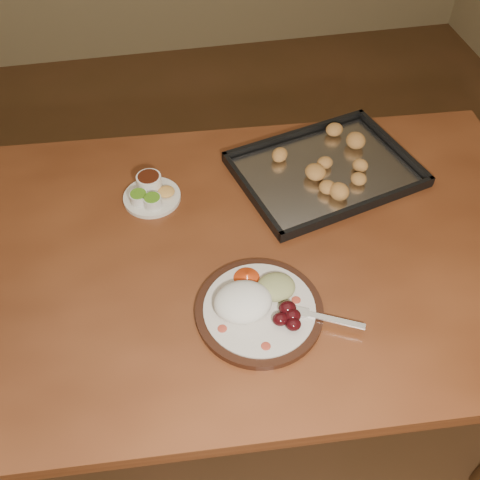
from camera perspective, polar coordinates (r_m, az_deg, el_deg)
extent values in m
plane|color=#58341E|center=(1.99, -6.69, -9.98)|extent=(4.00, 4.00, 0.00)
cube|color=brown|center=(1.25, 0.12, -1.48)|extent=(1.55, 0.99, 0.04)
cylinder|color=#4C2E16|center=(1.87, -22.65, -1.81)|extent=(0.07, 0.07, 0.71)
cylinder|color=#4C2E16|center=(1.94, 18.96, 2.00)|extent=(0.07, 0.07, 0.71)
cylinder|color=black|center=(1.12, 2.07, -7.56)|extent=(0.27, 0.27, 0.02)
cylinder|color=beige|center=(1.11, 2.08, -7.30)|extent=(0.23, 0.23, 0.01)
ellipsoid|color=#AE3C29|center=(1.08, -1.91, -9.42)|extent=(0.02, 0.02, 0.00)
ellipsoid|color=#AE3C29|center=(1.06, 2.77, -11.24)|extent=(0.02, 0.02, 0.00)
ellipsoid|color=#AE3C29|center=(1.13, 6.01, -6.38)|extent=(0.02, 0.02, 0.00)
ellipsoid|color=#AE3C29|center=(1.14, -1.78, -5.47)|extent=(0.02, 0.02, 0.00)
ellipsoid|color=white|center=(1.10, 0.29, -6.61)|extent=(0.16, 0.15, 0.06)
ellipsoid|color=#44090F|center=(1.08, 4.33, -8.42)|extent=(0.03, 0.03, 0.03)
ellipsoid|color=#44090F|center=(1.09, 5.63, -8.04)|extent=(0.03, 0.03, 0.03)
ellipsoid|color=#44090F|center=(1.10, 5.09, -7.26)|extent=(0.03, 0.03, 0.03)
ellipsoid|color=#44090F|center=(1.08, 5.72, -8.96)|extent=(0.03, 0.03, 0.03)
ellipsoid|color=tan|center=(1.13, 3.85, -5.01)|extent=(0.11, 0.10, 0.03)
cone|color=red|center=(1.15, 0.75, -3.91)|extent=(0.06, 0.06, 0.03)
cube|color=white|center=(1.11, 9.95, -8.38)|extent=(0.12, 0.07, 0.00)
cube|color=white|center=(1.11, 6.43, -7.60)|extent=(0.04, 0.03, 0.00)
cylinder|color=white|center=(1.10, 5.18, -7.72)|extent=(0.03, 0.02, 0.00)
cylinder|color=white|center=(1.11, 5.24, -7.47)|extent=(0.03, 0.02, 0.00)
cylinder|color=white|center=(1.11, 5.31, -7.23)|extent=(0.03, 0.02, 0.00)
cylinder|color=white|center=(1.11, 5.37, -6.98)|extent=(0.03, 0.02, 0.00)
cylinder|color=silver|center=(1.36, -9.36, 4.52)|extent=(0.14, 0.14, 0.01)
cylinder|color=silver|center=(1.34, -10.73, 4.45)|extent=(0.04, 0.04, 0.03)
cylinder|color=#4F8D1C|center=(1.33, -10.81, 4.86)|extent=(0.04, 0.04, 0.00)
cylinder|color=silver|center=(1.32, -9.30, 4.07)|extent=(0.04, 0.04, 0.03)
cylinder|color=#4F8D1C|center=(1.31, -9.37, 4.49)|extent=(0.04, 0.04, 0.00)
cylinder|color=white|center=(1.37, -9.65, 6.14)|extent=(0.06, 0.06, 0.04)
cylinder|color=#3E160B|center=(1.36, -9.75, 6.69)|extent=(0.05, 0.05, 0.00)
ellipsoid|color=#EAAB52|center=(1.35, -7.88, 5.15)|extent=(0.04, 0.04, 0.01)
cube|color=black|center=(1.43, 9.03, 7.13)|extent=(0.51, 0.43, 0.01)
cube|color=black|center=(1.52, 5.92, 11.17)|extent=(0.43, 0.13, 0.02)
cube|color=black|center=(1.33, 12.68, 3.45)|extent=(0.43, 0.13, 0.02)
cube|color=black|center=(1.53, 16.05, 9.70)|extent=(0.10, 0.32, 0.02)
cube|color=black|center=(1.33, 1.19, 5.01)|extent=(0.10, 0.32, 0.02)
cube|color=silver|center=(1.43, 9.06, 7.31)|extent=(0.48, 0.39, 0.00)
ellipsoid|color=#B97640|center=(1.44, 11.04, 8.48)|extent=(0.05, 0.05, 0.03)
ellipsoid|color=#B97640|center=(1.48, 11.22, 9.85)|extent=(0.07, 0.07, 0.03)
ellipsoid|color=#B97640|center=(1.48, 7.59, 10.29)|extent=(0.05, 0.06, 0.03)
ellipsoid|color=#B97640|center=(1.41, 5.75, 8.28)|extent=(0.07, 0.07, 0.03)
ellipsoid|color=#B97640|center=(1.39, 5.33, 7.59)|extent=(0.06, 0.06, 0.03)
ellipsoid|color=#B97640|center=(1.38, 7.62, 6.98)|extent=(0.06, 0.06, 0.03)
ellipsoid|color=#B97640|center=(1.35, 8.38, 5.70)|extent=(0.07, 0.07, 0.03)
ellipsoid|color=#B97640|center=(1.36, 11.78, 5.58)|extent=(0.05, 0.06, 0.03)
ellipsoid|color=#B97640|center=(1.45, 13.48, 8.16)|extent=(0.07, 0.07, 0.03)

